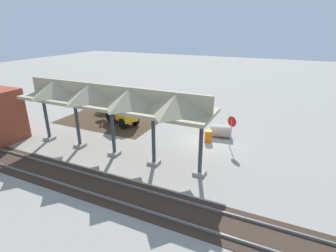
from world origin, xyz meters
TOP-DOWN VIEW (x-y plane):
  - ground_plane at (0.00, 0.00)m, footprint 120.00×120.00m
  - dirt_work_zone at (9.73, -1.27)m, footprint 9.18×7.00m
  - platform_canopy at (5.13, 4.96)m, footprint 13.61×3.20m
  - rail_tracks at (0.00, 8.64)m, footprint 60.00×2.58m
  - stop_sign at (-1.91, 0.47)m, footprint 0.68×0.40m
  - backhoe at (8.27, -0.55)m, footprint 5.01×3.17m
  - dirt_mound at (11.32, -2.05)m, footprint 4.76×4.76m
  - concrete_pipe at (-0.82, -1.19)m, footprint 1.71×1.19m
  - traffic_barrel at (-0.15, 0.13)m, footprint 0.56×0.56m

SIDE VIEW (x-z plane):
  - ground_plane at x=0.00m, z-range 0.00..0.00m
  - dirt_mound at x=11.32m, z-range -1.11..1.11m
  - dirt_work_zone at x=9.73m, z-range 0.00..0.01m
  - rail_tracks at x=0.00m, z-range -0.05..0.10m
  - traffic_barrel at x=-0.15m, z-range 0.00..0.90m
  - concrete_pipe at x=-0.82m, z-range 0.00..0.98m
  - backhoe at x=8.27m, z-range -0.14..2.68m
  - stop_sign at x=-1.91m, z-range 0.53..2.94m
  - platform_canopy at x=5.13m, z-range 1.70..6.60m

